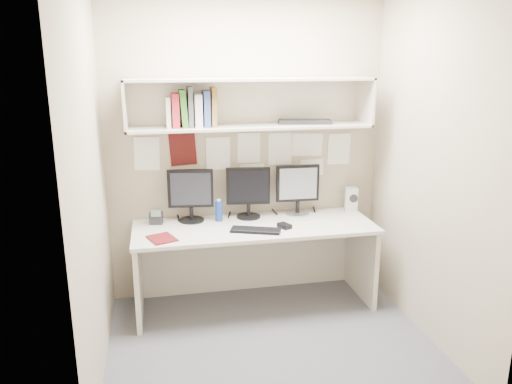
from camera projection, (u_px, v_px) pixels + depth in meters
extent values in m
cube|color=#4B4B50|center=(272.00, 345.00, 3.73)|extent=(2.40, 2.00, 0.01)
cube|color=tan|center=(247.00, 150.00, 4.34)|extent=(2.40, 0.02, 2.60)
cube|color=tan|center=(321.00, 221.00, 2.45)|extent=(2.40, 0.02, 2.60)
cube|color=tan|center=(89.00, 184.00, 3.16)|extent=(0.02, 2.00, 2.60)
cube|color=tan|center=(434.00, 168.00, 3.63)|extent=(0.02, 2.00, 2.60)
cube|color=beige|center=(255.00, 227.00, 4.15)|extent=(2.00, 0.70, 0.03)
cube|color=beige|center=(248.00, 253.00, 4.56)|extent=(1.96, 0.02, 0.70)
cube|color=beige|center=(251.00, 127.00, 4.09)|extent=(2.00, 0.38, 0.02)
cube|color=beige|center=(251.00, 79.00, 3.99)|extent=(2.00, 0.38, 0.02)
cube|color=beige|center=(247.00, 101.00, 4.21)|extent=(2.00, 0.02, 0.40)
cube|color=beige|center=(125.00, 106.00, 3.85)|extent=(0.02, 0.38, 0.40)
cube|color=beige|center=(365.00, 101.00, 4.24)|extent=(0.02, 0.38, 0.40)
cylinder|color=black|center=(192.00, 220.00, 4.25)|extent=(0.21, 0.21, 0.02)
cylinder|color=black|center=(192.00, 213.00, 4.24)|extent=(0.03, 0.03, 0.11)
cube|color=black|center=(191.00, 188.00, 4.19)|extent=(0.38, 0.08, 0.33)
cube|color=black|center=(191.00, 189.00, 4.17)|extent=(0.33, 0.04, 0.28)
cylinder|color=black|center=(249.00, 216.00, 4.35)|extent=(0.21, 0.21, 0.02)
cylinder|color=black|center=(248.00, 210.00, 4.33)|extent=(0.03, 0.03, 0.10)
cube|color=black|center=(248.00, 186.00, 4.29)|extent=(0.38, 0.08, 0.32)
cube|color=black|center=(249.00, 186.00, 4.27)|extent=(0.33, 0.05, 0.27)
cylinder|color=#A5A5AA|center=(297.00, 213.00, 4.44)|extent=(0.21, 0.21, 0.02)
cylinder|color=black|center=(297.00, 207.00, 4.42)|extent=(0.03, 0.03, 0.10)
cube|color=black|center=(298.00, 183.00, 4.38)|extent=(0.38, 0.05, 0.32)
cube|color=#B0B0B5|center=(298.00, 184.00, 4.36)|extent=(0.33, 0.02, 0.28)
cube|color=black|center=(256.00, 230.00, 4.00)|extent=(0.42, 0.27, 0.02)
cube|color=black|center=(284.00, 226.00, 4.08)|extent=(0.11, 0.13, 0.04)
cube|color=#B4B4AF|center=(351.00, 199.00, 4.52)|extent=(0.13, 0.13, 0.22)
cylinder|color=black|center=(354.00, 198.00, 4.46)|extent=(0.07, 0.03, 0.08)
cylinder|color=navy|center=(219.00, 211.00, 4.24)|extent=(0.06, 0.06, 0.17)
cylinder|color=white|center=(219.00, 201.00, 4.21)|extent=(0.03, 0.03, 0.02)
cube|color=#5C0F13|center=(162.00, 239.00, 3.82)|extent=(0.25, 0.27, 0.01)
cube|color=black|center=(156.00, 218.00, 4.18)|extent=(0.12, 0.10, 0.10)
cube|color=#4C6659|center=(156.00, 214.00, 4.12)|extent=(0.08, 0.02, 0.05)
cube|color=silver|center=(168.00, 112.00, 3.95)|extent=(0.03, 0.20, 0.24)
cube|color=#AE202D|center=(175.00, 110.00, 3.96)|extent=(0.06, 0.20, 0.27)
cube|color=#306E24|center=(183.00, 109.00, 3.96)|extent=(0.05, 0.20, 0.29)
cube|color=#47484C|center=(190.00, 107.00, 3.97)|extent=(0.04, 0.20, 0.32)
cube|color=silver|center=(198.00, 110.00, 3.99)|extent=(0.06, 0.20, 0.26)
cube|color=#374C8B|center=(206.00, 109.00, 4.00)|extent=(0.05, 0.20, 0.28)
cube|color=olive|center=(213.00, 107.00, 4.01)|extent=(0.04, 0.20, 0.31)
cube|color=black|center=(305.00, 122.00, 4.21)|extent=(0.46, 0.25, 0.03)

